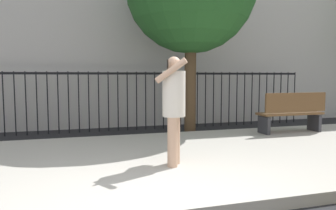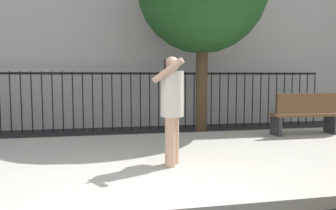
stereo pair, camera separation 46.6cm
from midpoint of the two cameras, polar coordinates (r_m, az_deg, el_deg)
sidewalk at (r=5.52m, az=-9.28°, el=-9.87°), size 28.00×4.40×0.15m
iron_fence at (r=9.03m, az=-12.47°, el=1.95°), size 12.03×0.04×1.60m
pedestrian_on_phone at (r=4.93m, az=-1.63°, el=0.37°), size 0.59×0.72×1.62m
street_bench at (r=8.21m, az=19.05°, el=-1.09°), size 1.60×0.45×0.95m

